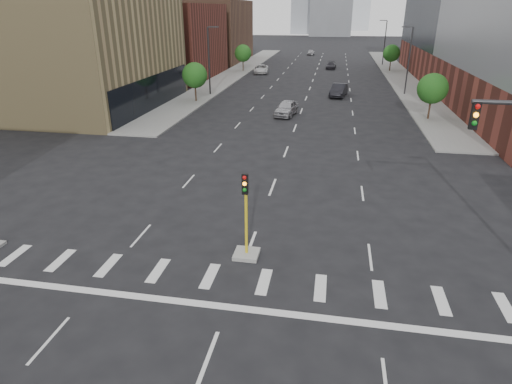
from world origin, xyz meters
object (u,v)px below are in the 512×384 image
(car_mid_right, at_px, (339,90))
(car_far_left, at_px, (261,69))
(car_distant, at_px, (311,52))
(car_deep_right, at_px, (331,66))
(median_traffic_signal, at_px, (246,239))
(car_near_left, at_px, (287,108))

(car_mid_right, xyz_separation_m, car_far_left, (-14.44, 21.03, -0.08))
(car_distant, bearing_deg, car_deep_right, -74.23)
(median_traffic_signal, relative_size, car_distant, 1.11)
(car_near_left, distance_m, car_distant, 70.02)
(car_far_left, relative_size, car_deep_right, 1.22)
(car_far_left, xyz_separation_m, car_deep_right, (12.83, 8.78, -0.11))
(median_traffic_signal, distance_m, car_far_left, 64.96)
(median_traffic_signal, height_order, car_mid_right, median_traffic_signal)
(median_traffic_signal, distance_m, car_near_left, 30.51)
(car_mid_right, height_order, car_distant, car_mid_right)
(car_far_left, relative_size, car_distant, 1.40)
(car_near_left, bearing_deg, median_traffic_signal, -78.24)
(median_traffic_signal, xyz_separation_m, car_far_left, (-10.13, 64.16, -0.20))
(car_near_left, height_order, car_distant, car_near_left)
(car_mid_right, bearing_deg, median_traffic_signal, -86.54)
(median_traffic_signal, xyz_separation_m, car_mid_right, (4.31, 43.14, -0.11))
(car_mid_right, relative_size, car_deep_right, 1.14)
(car_distant, bearing_deg, median_traffic_signal, -84.24)
(car_mid_right, bearing_deg, car_far_left, 133.64)
(car_mid_right, height_order, car_far_left, car_mid_right)
(median_traffic_signal, height_order, car_near_left, median_traffic_signal)
(median_traffic_signal, distance_m, car_distant, 100.52)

